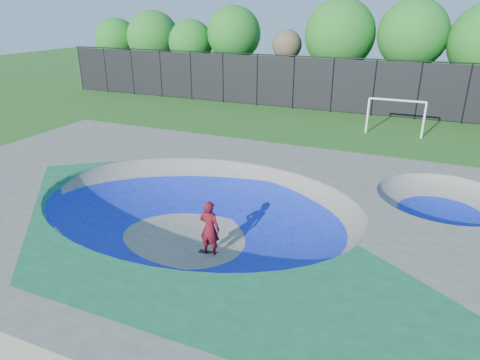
# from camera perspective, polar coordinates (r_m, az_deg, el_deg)

# --- Properties ---
(ground) EXTENTS (120.00, 120.00, 0.00)m
(ground) POSITION_cam_1_polar(r_m,az_deg,el_deg) (14.83, -5.49, -7.81)
(ground) COLOR #225517
(ground) RESTS_ON ground
(skate_deck) EXTENTS (22.00, 14.00, 1.50)m
(skate_deck) POSITION_cam_1_polar(r_m,az_deg,el_deg) (14.48, -5.59, -5.23)
(skate_deck) COLOR gray
(skate_deck) RESTS_ON ground
(skater) EXTENTS (0.69, 0.46, 1.86)m
(skater) POSITION_cam_1_polar(r_m,az_deg,el_deg) (13.49, -4.07, -6.46)
(skater) COLOR #AD0D1D
(skater) RESTS_ON ground
(skateboard) EXTENTS (0.80, 0.29, 0.05)m
(skateboard) POSITION_cam_1_polar(r_m,az_deg,el_deg) (13.94, -3.97, -9.74)
(skateboard) COLOR black
(skateboard) RESTS_ON ground
(soccer_goal) EXTENTS (3.39, 0.12, 2.24)m
(soccer_goal) POSITION_cam_1_polar(r_m,az_deg,el_deg) (27.95, 20.09, 8.70)
(soccer_goal) COLOR white
(soccer_goal) RESTS_ON ground
(fence) EXTENTS (48.09, 0.09, 4.04)m
(fence) POSITION_cam_1_polar(r_m,az_deg,el_deg) (33.25, 12.23, 12.41)
(fence) COLOR black
(fence) RESTS_ON ground
(treeline) EXTENTS (52.01, 7.44, 8.18)m
(treeline) POSITION_cam_1_polar(r_m,az_deg,el_deg) (37.23, 18.68, 17.26)
(treeline) COLOR #473323
(treeline) RESTS_ON ground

